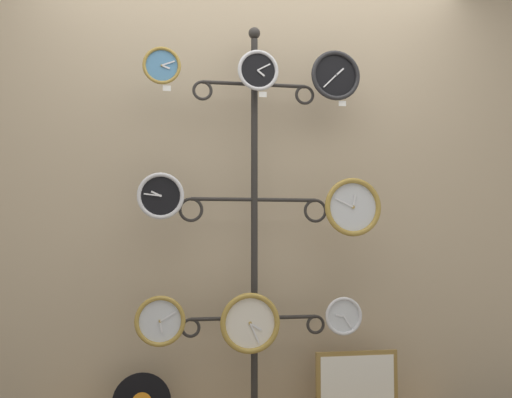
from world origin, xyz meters
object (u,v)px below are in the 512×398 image
Objects in this scene: clock_bottom_center at (250,323)px; picture_frame at (357,386)px; clock_middle_right at (353,207)px; clock_bottom_left at (160,321)px; display_stand at (254,308)px; clock_top_left at (162,66)px; clock_bottom_right at (343,316)px; clock_middle_left at (161,196)px; clock_top_center at (257,71)px; clock_top_right at (335,76)px.

clock_bottom_center is 0.67m from picture_frame.
clock_middle_right reaches higher than picture_frame.
clock_middle_right is 1.14m from clock_bottom_left.
display_stand reaches higher than clock_middle_right.
display_stand is 0.67m from picture_frame.
clock_top_left reaches higher than picture_frame.
clock_bottom_center reaches higher than clock_bottom_left.
clock_bottom_right is (0.49, 0.02, 0.02)m from clock_bottom_center.
clock_bottom_left is at bearing 178.32° from clock_middle_right.
clock_top_left is 1.36m from clock_bottom_center.
clock_bottom_center is (-0.54, 0.00, -0.58)m from clock_middle_right.
clock_bottom_center is at bearing -3.45° from clock_bottom_left.
clock_middle_left is at bearing 176.44° from clock_bottom_center.
clock_top_center is at bearing -178.71° from clock_bottom_right.
clock_middle_right is at bearing -1.74° from clock_middle_left.
clock_top_left is 0.97× the size of clock_bottom_right.
clock_top_right is 0.61× the size of picture_frame.
clock_bottom_center is 0.69× the size of picture_frame.
clock_bottom_right is (0.94, 0.00, -1.26)m from clock_top_left.
clock_bottom_left is 0.44m from clock_bottom_center.
clock_middle_left is (0.00, 0.01, -0.65)m from clock_top_left.
display_stand reaches higher than clock_middle_left.
clock_middle_left reaches higher than clock_bottom_center.
clock_bottom_center reaches higher than picture_frame.
clock_middle_right is at bearing -1.09° from clock_top_left.
clock_top_center is 0.81m from clock_middle_left.
clock_top_left is 0.77× the size of clock_bottom_left.
display_stand is 7.92× the size of clock_top_right.
clock_top_right reaches higher than clock_top_center.
display_stand reaches higher than clock_top_left.
clock_middle_left is at bearing 83.44° from clock_top_left.
clock_middle_right is at bearing -13.32° from display_stand.
picture_frame is (0.11, 0.01, -1.63)m from clock_top_right.
clock_middle_right is 0.57m from clock_bottom_right.
clock_middle_right is (0.99, -0.02, -0.70)m from clock_top_left.
clock_bottom_right is (0.03, -0.02, -1.26)m from clock_top_right.
clock_middle_left is at bearing -178.99° from picture_frame.
clock_middle_right is at bearing -1.68° from clock_bottom_left.
display_stand is at bearing 166.68° from clock_middle_right.
clock_bottom_right is (0.45, -0.10, -0.04)m from display_stand.
clock_bottom_left is at bearing 179.61° from clock_bottom_right.
clock_top_right is (0.91, 0.02, 0.00)m from clock_top_left.
clock_top_center is at bearing -92.19° from display_stand.
clock_top_center reaches higher than clock_bottom_center.
display_stand is 1.23m from clock_top_center.
display_stand is 9.97× the size of clock_top_center.
clock_middle_left is 1.41m from picture_frame.
clock_top_center is 0.86× the size of clock_bottom_left.
clock_middle_left is at bearing -169.77° from display_stand.
clock_middle_right is (0.07, -0.04, -0.70)m from clock_top_right.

